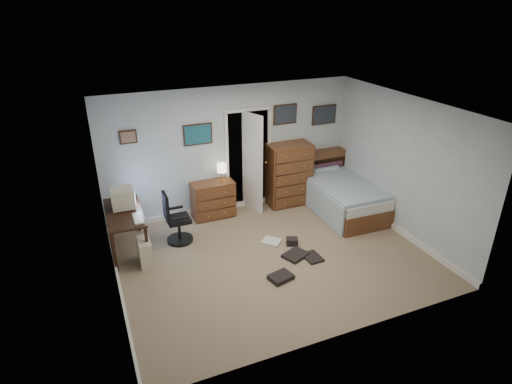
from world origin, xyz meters
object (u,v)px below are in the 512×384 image
low_dresser (213,200)px  computer_desk (120,222)px  tall_dresser (288,174)px  office_chair (176,223)px  bed (340,195)px

low_dresser → computer_desk: bearing=-163.0°
tall_dresser → computer_desk: bearing=-168.7°
computer_desk → low_dresser: size_ratio=1.56×
office_chair → tall_dresser: size_ratio=0.74×
low_dresser → bed: size_ratio=0.38×
computer_desk → low_dresser: (1.81, 0.61, -0.20)m
computer_desk → office_chair: 0.94m
low_dresser → tall_dresser: bearing=-2.4°
office_chair → tall_dresser: bearing=14.8°
office_chair → low_dresser: (0.90, 0.67, -0.01)m
office_chair → low_dresser: bearing=37.2°
computer_desk → office_chair: office_chair is taller
office_chair → tall_dresser: (2.52, 0.65, 0.28)m
computer_desk → low_dresser: 1.92m
computer_desk → bed: 4.28m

